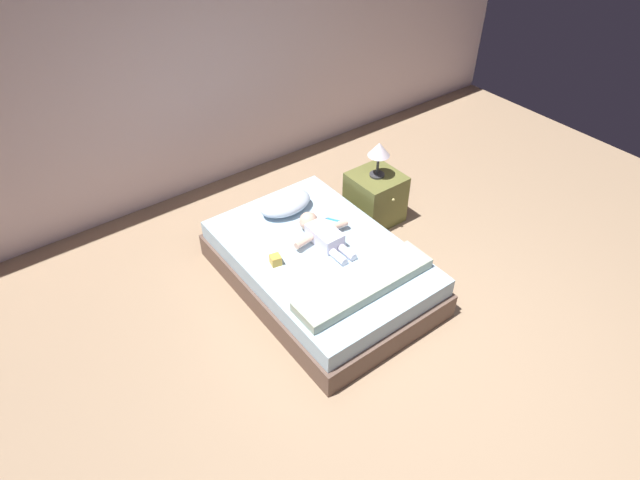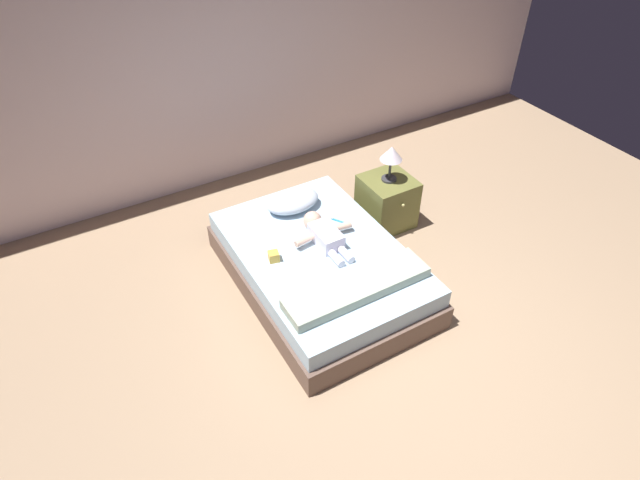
% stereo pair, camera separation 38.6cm
% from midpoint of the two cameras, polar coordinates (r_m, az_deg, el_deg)
% --- Properties ---
extents(ground_plane, '(8.00, 8.00, 0.00)m').
position_cam_midpoint_polar(ground_plane, '(4.10, 7.55, -12.06)').
color(ground_plane, '#A18365').
extents(wall_behind_bed, '(8.00, 0.12, 2.56)m').
position_cam_midpoint_polar(wall_behind_bed, '(5.41, -14.30, 17.96)').
color(wall_behind_bed, silver).
rests_on(wall_behind_bed, ground_plane).
extents(bed, '(1.26, 1.87, 0.38)m').
position_cam_midpoint_polar(bed, '(4.45, -2.49, -2.98)').
color(bed, brown).
rests_on(bed, ground_plane).
extents(pillow, '(0.48, 0.32, 0.15)m').
position_cam_midpoint_polar(pillow, '(4.70, -6.07, 3.82)').
color(pillow, silver).
rests_on(pillow, bed).
extents(baby, '(0.52, 0.62, 0.16)m').
position_cam_midpoint_polar(baby, '(4.37, -2.37, 0.63)').
color(baby, white).
rests_on(baby, bed).
extents(toothbrush, '(0.10, 0.15, 0.02)m').
position_cam_midpoint_polar(toothbrush, '(4.60, -0.94, 2.08)').
color(toothbrush, '#3497DC').
rests_on(toothbrush, bed).
extents(nightstand, '(0.45, 0.48, 0.49)m').
position_cam_midpoint_polar(nightstand, '(5.12, 3.73, 4.47)').
color(nightstand, olive).
rests_on(nightstand, ground_plane).
extents(lamp, '(0.20, 0.20, 0.34)m').
position_cam_midpoint_polar(lamp, '(4.84, 3.98, 9.32)').
color(lamp, '#333338').
rests_on(lamp, nightstand).
extents(blanket, '(1.13, 0.28, 0.08)m').
position_cam_midpoint_polar(blanket, '(3.97, 1.96, -4.83)').
color(blanket, '#A3B19B').
rests_on(blanket, bed).
extents(toy_block, '(0.10, 0.10, 0.08)m').
position_cam_midpoint_polar(toy_block, '(4.19, -7.37, -2.22)').
color(toy_block, '#EEB645').
rests_on(toy_block, bed).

